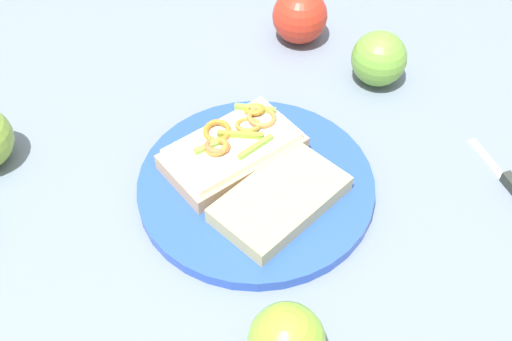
{
  "coord_description": "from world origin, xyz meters",
  "views": [
    {
      "loc": [
        -0.47,
        0.2,
        0.62
      ],
      "look_at": [
        0.0,
        0.0,
        0.04
      ],
      "focal_mm": 45.83,
      "sensor_mm": 36.0,
      "label": 1
    }
  ],
  "objects_px": {
    "plate": "(256,186)",
    "apple_3": "(287,341)",
    "bread_slice_side": "(280,199)",
    "apple_2": "(300,16)",
    "sandwich": "(233,149)",
    "apple_4": "(379,59)",
    "knife": "(509,182)"
  },
  "relations": [
    {
      "from": "plate",
      "to": "apple_3",
      "type": "relative_size",
      "value": 3.79
    },
    {
      "from": "bread_slice_side",
      "to": "apple_3",
      "type": "bearing_deg",
      "value": -135.34
    },
    {
      "from": "bread_slice_side",
      "to": "apple_2",
      "type": "relative_size",
      "value": 1.88
    },
    {
      "from": "apple_2",
      "to": "apple_3",
      "type": "xyz_separation_m",
      "value": [
        -0.47,
        0.24,
        -0.0
      ]
    },
    {
      "from": "sandwich",
      "to": "apple_3",
      "type": "height_order",
      "value": "apple_3"
    },
    {
      "from": "apple_3",
      "to": "apple_4",
      "type": "relative_size",
      "value": 0.98
    },
    {
      "from": "apple_2",
      "to": "apple_4",
      "type": "relative_size",
      "value": 1.06
    },
    {
      "from": "plate",
      "to": "apple_2",
      "type": "xyz_separation_m",
      "value": [
        0.25,
        -0.18,
        0.03
      ]
    },
    {
      "from": "sandwich",
      "to": "apple_3",
      "type": "distance_m",
      "value": 0.26
    },
    {
      "from": "sandwich",
      "to": "bread_slice_side",
      "type": "bearing_deg",
      "value": -90.82
    },
    {
      "from": "bread_slice_side",
      "to": "apple_4",
      "type": "bearing_deg",
      "value": 13.69
    },
    {
      "from": "sandwich",
      "to": "apple_2",
      "type": "bearing_deg",
      "value": 32.69
    },
    {
      "from": "bread_slice_side",
      "to": "apple_3",
      "type": "xyz_separation_m",
      "value": [
        -0.17,
        0.07,
        0.01
      ]
    },
    {
      "from": "apple_2",
      "to": "bread_slice_side",
      "type": "bearing_deg",
      "value": 150.42
    },
    {
      "from": "knife",
      "to": "apple_3",
      "type": "bearing_deg",
      "value": 108.38
    },
    {
      "from": "plate",
      "to": "sandwich",
      "type": "distance_m",
      "value": 0.05
    },
    {
      "from": "apple_2",
      "to": "knife",
      "type": "xyz_separation_m",
      "value": [
        -0.37,
        -0.11,
        -0.04
      ]
    },
    {
      "from": "bread_slice_side",
      "to": "knife",
      "type": "height_order",
      "value": "bread_slice_side"
    },
    {
      "from": "bread_slice_side",
      "to": "knife",
      "type": "xyz_separation_m",
      "value": [
        -0.07,
        -0.28,
        -0.02
      ]
    },
    {
      "from": "apple_3",
      "to": "apple_4",
      "type": "distance_m",
      "value": 0.45
    },
    {
      "from": "bread_slice_side",
      "to": "knife",
      "type": "distance_m",
      "value": 0.29
    },
    {
      "from": "apple_3",
      "to": "knife",
      "type": "xyz_separation_m",
      "value": [
        0.1,
        -0.35,
        -0.03
      ]
    },
    {
      "from": "bread_slice_side",
      "to": "apple_3",
      "type": "height_order",
      "value": "apple_3"
    },
    {
      "from": "bread_slice_side",
      "to": "knife",
      "type": "relative_size",
      "value": 1.24
    },
    {
      "from": "apple_4",
      "to": "plate",
      "type": "bearing_deg",
      "value": 116.82
    },
    {
      "from": "apple_3",
      "to": "knife",
      "type": "relative_size",
      "value": 0.61
    },
    {
      "from": "knife",
      "to": "bread_slice_side",
      "type": "bearing_deg",
      "value": 78.21
    },
    {
      "from": "apple_4",
      "to": "apple_2",
      "type": "bearing_deg",
      "value": 24.37
    },
    {
      "from": "apple_4",
      "to": "knife",
      "type": "relative_size",
      "value": 0.62
    },
    {
      "from": "apple_4",
      "to": "apple_3",
      "type": "bearing_deg",
      "value": 138.23
    },
    {
      "from": "apple_4",
      "to": "knife",
      "type": "distance_m",
      "value": 0.24
    },
    {
      "from": "plate",
      "to": "apple_4",
      "type": "xyz_separation_m",
      "value": [
        0.12,
        -0.24,
        0.03
      ]
    }
  ]
}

